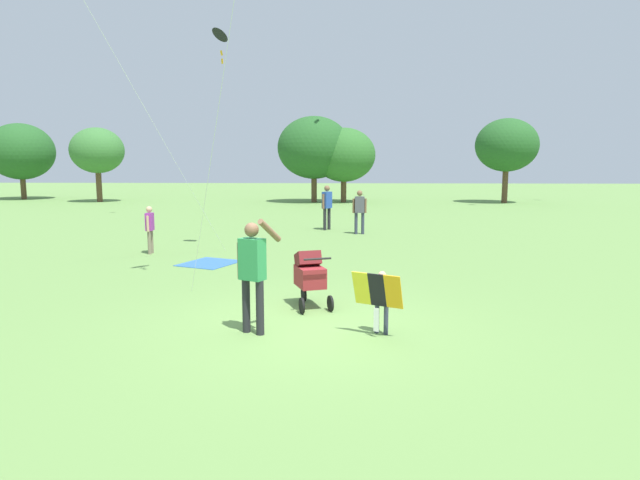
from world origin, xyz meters
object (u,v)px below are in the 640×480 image
(child_with_butterfly_kite, at_px, (381,296))
(person_couple_left, at_px, (327,204))
(kite_orange_delta, at_px, (218,39))
(person_red_shirt, at_px, (360,208))
(picnic_blanket, at_px, (209,263))
(person_adult_flyer, at_px, (253,267))
(stroller, at_px, (310,274))
(person_sitting_far, at_px, (150,226))

(child_with_butterfly_kite, bearing_deg, person_couple_left, 95.22)
(kite_orange_delta, height_order, person_couple_left, kite_orange_delta)
(person_red_shirt, relative_size, picnic_blanket, 1.16)
(person_adult_flyer, height_order, stroller, person_adult_flyer)
(kite_orange_delta, relative_size, person_sitting_far, 4.65)
(kite_orange_delta, height_order, person_red_shirt, kite_orange_delta)
(person_sitting_far, bearing_deg, child_with_butterfly_kite, -49.75)
(kite_orange_delta, bearing_deg, person_red_shirt, 44.40)
(stroller, bearing_deg, person_adult_flyer, -115.85)
(person_sitting_far, xyz_separation_m, picnic_blanket, (2.04, -1.46, -0.79))
(stroller, distance_m, kite_orange_delta, 8.64)
(child_with_butterfly_kite, relative_size, person_sitting_far, 0.72)
(stroller, height_order, person_red_shirt, person_red_shirt)
(person_red_shirt, height_order, picnic_blanket, person_red_shirt)
(kite_orange_delta, distance_m, person_couple_left, 7.79)
(child_with_butterfly_kite, distance_m, person_red_shirt, 11.69)
(stroller, relative_size, person_red_shirt, 0.70)
(person_adult_flyer, height_order, person_red_shirt, person_adult_flyer)
(person_sitting_far, relative_size, person_couple_left, 0.79)
(person_red_shirt, bearing_deg, person_sitting_far, -143.35)
(stroller, height_order, person_sitting_far, person_sitting_far)
(person_red_shirt, distance_m, person_sitting_far, 7.60)
(picnic_blanket, bearing_deg, person_couple_left, 68.56)
(child_with_butterfly_kite, height_order, kite_orange_delta, kite_orange_delta)
(person_couple_left, bearing_deg, person_adult_flyer, -93.31)
(kite_orange_delta, bearing_deg, person_couple_left, 61.13)
(person_sitting_far, distance_m, person_couple_left, 7.55)
(stroller, relative_size, kite_orange_delta, 0.18)
(person_sitting_far, bearing_deg, person_adult_flyer, -60.06)
(child_with_butterfly_kite, height_order, picnic_blanket, child_with_butterfly_kite)
(stroller, bearing_deg, kite_orange_delta, 115.50)
(person_sitting_far, relative_size, picnic_blanket, 0.99)
(child_with_butterfly_kite, xyz_separation_m, person_red_shirt, (0.04, 11.69, 0.33))
(person_red_shirt, bearing_deg, person_adult_flyer, -99.53)
(child_with_butterfly_kite, xyz_separation_m, picnic_blanket, (-4.01, 5.70, -0.60))
(stroller, distance_m, picnic_blanket, 5.06)
(stroller, relative_size, person_sitting_far, 0.82)
(person_couple_left, relative_size, picnic_blanket, 1.25)
(kite_orange_delta, xyz_separation_m, picnic_blanket, (0.06, -1.97, -5.98))
(person_couple_left, distance_m, picnic_blanket, 7.82)
(stroller, xyz_separation_m, person_red_shirt, (1.20, 10.13, 0.33))
(person_adult_flyer, xyz_separation_m, picnic_blanket, (-2.09, 5.71, -1.02))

